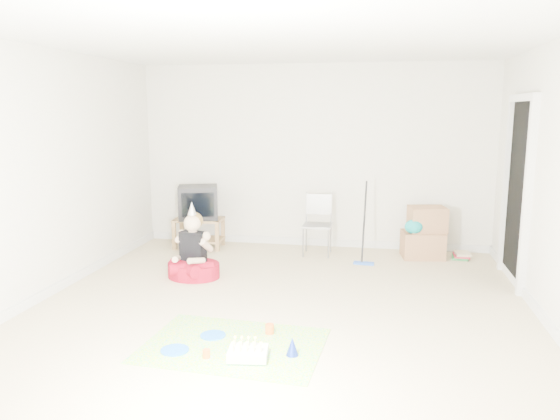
% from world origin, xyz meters
% --- Properties ---
extents(ground, '(5.00, 5.00, 0.00)m').
position_xyz_m(ground, '(0.00, 0.00, 0.00)').
color(ground, beige).
rests_on(ground, ground).
extents(doorway_recess, '(0.02, 0.90, 2.05)m').
position_xyz_m(doorway_recess, '(2.48, 1.20, 1.02)').
color(doorway_recess, black).
rests_on(doorway_recess, ground).
extents(tv_stand, '(0.71, 0.47, 0.43)m').
position_xyz_m(tv_stand, '(-1.59, 2.06, 0.26)').
color(tv_stand, olive).
rests_on(tv_stand, ground).
extents(crt_tv, '(0.66, 0.60, 0.47)m').
position_xyz_m(crt_tv, '(-1.59, 2.06, 0.66)').
color(crt_tv, black).
rests_on(crt_tv, tv_stand).
extents(folding_chair, '(0.38, 0.36, 0.84)m').
position_xyz_m(folding_chair, '(0.13, 1.97, 0.41)').
color(folding_chair, gray).
rests_on(folding_chair, ground).
extents(cardboard_boxes, '(0.61, 0.50, 0.69)m').
position_xyz_m(cardboard_boxes, '(1.55, 2.09, 0.33)').
color(cardboard_boxes, '#9F714D').
rests_on(cardboard_boxes, ground).
extents(floor_mop, '(0.27, 0.35, 1.04)m').
position_xyz_m(floor_mop, '(0.77, 1.61, 0.26)').
color(floor_mop, blue).
rests_on(floor_mop, ground).
extents(book_pile, '(0.24, 0.29, 0.09)m').
position_xyz_m(book_pile, '(2.05, 2.13, 0.04)').
color(book_pile, '#297C3B').
rests_on(book_pile, ground).
extents(seated_woman, '(0.73, 0.73, 0.91)m').
position_xyz_m(seated_woman, '(-1.20, 0.69, 0.20)').
color(seated_woman, maroon).
rests_on(seated_woman, ground).
extents(party_mat, '(1.56, 1.17, 0.01)m').
position_xyz_m(party_mat, '(-0.23, -1.08, 0.00)').
color(party_mat, '#F5338D').
rests_on(party_mat, ground).
extents(birthday_cake, '(0.34, 0.29, 0.15)m').
position_xyz_m(birthday_cake, '(-0.04, -1.31, 0.04)').
color(birthday_cake, white).
rests_on(birthday_cake, party_mat).
extents(blue_plate_near, '(0.29, 0.29, 0.01)m').
position_xyz_m(blue_plate_near, '(-0.45, -0.94, 0.01)').
color(blue_plate_near, blue).
rests_on(blue_plate_near, party_mat).
extents(blue_plate_far, '(0.31, 0.31, 0.01)m').
position_xyz_m(blue_plate_far, '(-0.67, -1.28, 0.01)').
color(blue_plate_far, blue).
rests_on(blue_plate_far, party_mat).
extents(orange_cup_near, '(0.08, 0.08, 0.09)m').
position_xyz_m(orange_cup_near, '(0.03, -0.79, 0.05)').
color(orange_cup_near, '#E05818').
rests_on(orange_cup_near, party_mat).
extents(orange_cup_far, '(0.07, 0.07, 0.07)m').
position_xyz_m(orange_cup_far, '(-0.37, -1.36, 0.04)').
color(orange_cup_far, '#E05818').
rests_on(orange_cup_far, party_mat).
extents(blue_party_hat, '(0.14, 0.14, 0.15)m').
position_xyz_m(blue_party_hat, '(0.29, -1.19, 0.08)').
color(blue_party_hat, '#172EA5').
rests_on(blue_party_hat, party_mat).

